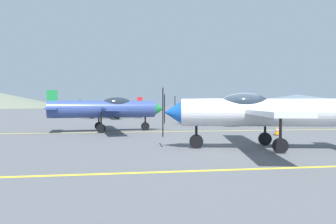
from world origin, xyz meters
The scene contains 9 objects.
ground_plane centered at (0.00, 0.00, 0.00)m, with size 400.00×400.00×0.00m, color #54565B.
apron_line_near centered at (0.00, -4.42, 0.01)m, with size 80.00×0.16×0.01m, color yellow.
apron_line_far centered at (0.00, 8.17, 0.01)m, with size 80.00×0.16×0.01m, color yellow.
airplane_near centered at (1.18, -0.54, 1.59)m, with size 8.28×9.44×2.83m.
airplane_mid centered at (-5.58, 9.02, 1.59)m, with size 8.26×9.47×2.83m.
airplane_far centered at (4.37, 15.65, 1.59)m, with size 8.23×9.46×2.83m.
airplane_back centered at (-5.78, 28.36, 1.59)m, with size 8.26×9.47×2.83m.
traffic_cone_front centered at (4.79, 4.76, 0.29)m, with size 0.36×0.36×0.59m.
hill_centerleft centered at (72.56, 115.19, 3.04)m, with size 80.68×80.68×6.09m, color slate.
Camera 1 is at (-4.61, -13.01, 1.92)m, focal length 33.30 mm.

